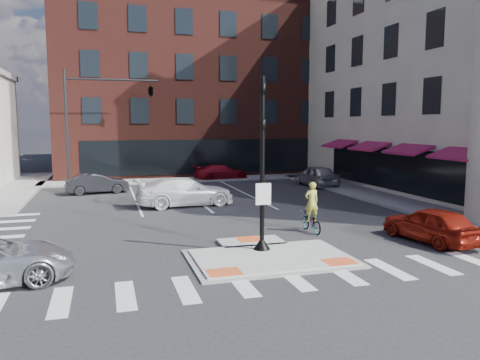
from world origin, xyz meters
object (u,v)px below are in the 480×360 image
object	(u,v)px
red_sedan	(431,224)
bg_car_silver	(316,176)
bg_car_dark	(97,183)
bg_car_red	(221,172)
white_pickup	(185,192)
cyclist	(311,215)

from	to	relation	value
red_sedan	bg_car_silver	world-z (taller)	bg_car_silver
bg_car_dark	red_sedan	bearing A→B (deg)	-152.50
bg_car_dark	bg_car_red	size ratio (longest dim) A/B	0.91
bg_car_dark	white_pickup	bearing A→B (deg)	-151.82
red_sedan	cyclist	size ratio (longest dim) A/B	1.90
red_sedan	white_pickup	bearing A→B (deg)	-61.61
red_sedan	bg_car_silver	bearing A→B (deg)	-107.77
bg_car_silver	cyclist	distance (m)	14.66
bg_car_dark	cyclist	bearing A→B (deg)	-157.04
cyclist	bg_car_silver	bearing A→B (deg)	-117.52
white_pickup	cyclist	distance (m)	8.70
white_pickup	bg_car_silver	bearing A→B (deg)	-68.08
bg_car_dark	bg_car_silver	distance (m)	15.21
white_pickup	bg_car_silver	distance (m)	11.82
bg_car_dark	cyclist	size ratio (longest dim) A/B	1.88
bg_car_silver	bg_car_red	world-z (taller)	bg_car_silver
white_pickup	bg_car_silver	size ratio (longest dim) A/B	1.20
bg_car_dark	bg_car_silver	xyz separation A→B (m)	(15.19, -0.75, 0.11)
bg_car_dark	bg_car_red	bearing A→B (deg)	-72.09
bg_car_silver	bg_car_red	size ratio (longest dim) A/B	1.03
bg_car_silver	bg_car_red	distance (m)	7.99
red_sedan	white_pickup	size ratio (longest dim) A/B	0.74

